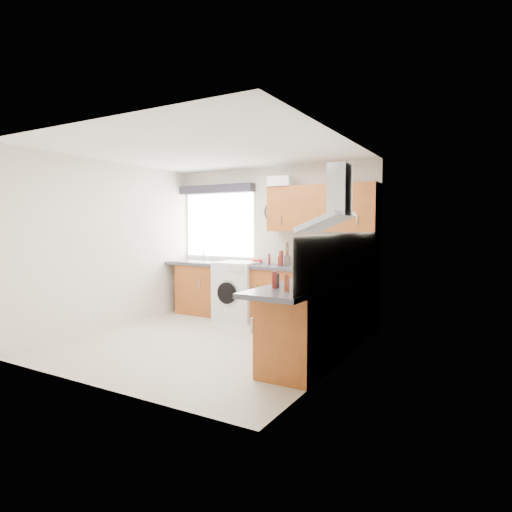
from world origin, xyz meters
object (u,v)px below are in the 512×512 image
Objects in this scene: extractor_hood at (333,206)px; oven at (323,318)px; washing_machine at (238,291)px; upper_cabinets at (322,208)px.

oven is at bearing 180.00° from extractor_hood.
oven is 1.09× the size of extractor_hood.
extractor_hood is at bearing -34.21° from washing_machine.
washing_machine is (-1.37, -0.23, -1.33)m from upper_cabinets.
washing_machine is at bearing -170.65° from upper_cabinets.
upper_cabinets reaches higher than washing_machine.
washing_machine is (-2.02, 1.10, -1.30)m from extractor_hood.
extractor_hood is (0.10, -0.00, 1.34)m from oven.
upper_cabinets is 1.79× the size of washing_machine.
extractor_hood reaches higher than oven.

